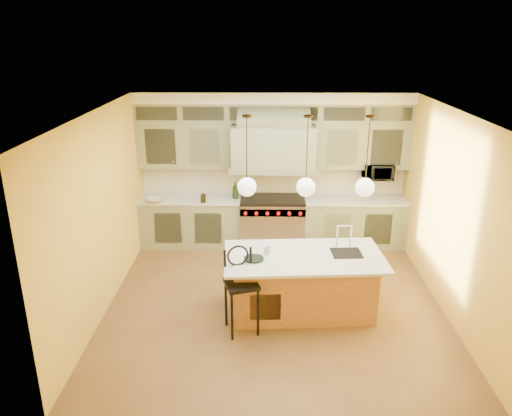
{
  "coord_description": "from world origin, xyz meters",
  "views": [
    {
      "loc": [
        -0.18,
        -6.72,
        3.94
      ],
      "look_at": [
        -0.29,
        0.7,
        1.27
      ],
      "focal_mm": 35.0,
      "sensor_mm": 36.0,
      "label": 1
    }
  ],
  "objects_px": {
    "counter_stool": "(241,285)",
    "microwave": "(378,171)",
    "kitchen_island": "(303,282)",
    "range": "(272,221)"
  },
  "relations": [
    {
      "from": "microwave",
      "to": "counter_stool",
      "type": "bearing_deg",
      "value": -128.96
    },
    {
      "from": "range",
      "to": "counter_stool",
      "type": "height_order",
      "value": "counter_stool"
    },
    {
      "from": "range",
      "to": "kitchen_island",
      "type": "relative_size",
      "value": 0.52
    },
    {
      "from": "kitchen_island",
      "to": "counter_stool",
      "type": "xyz_separation_m",
      "value": [
        -0.88,
        -0.5,
        0.22
      ]
    },
    {
      "from": "counter_stool",
      "to": "microwave",
      "type": "distance_m",
      "value": 3.93
    },
    {
      "from": "range",
      "to": "microwave",
      "type": "xyz_separation_m",
      "value": [
        1.95,
        0.11,
        0.96
      ]
    },
    {
      "from": "counter_stool",
      "to": "microwave",
      "type": "bearing_deg",
      "value": 34.1
    },
    {
      "from": "microwave",
      "to": "kitchen_island",
      "type": "bearing_deg",
      "value": -121.69
    },
    {
      "from": "range",
      "to": "kitchen_island",
      "type": "xyz_separation_m",
      "value": [
        0.41,
        -2.4,
        -0.01
      ]
    },
    {
      "from": "range",
      "to": "microwave",
      "type": "distance_m",
      "value": 2.18
    }
  ]
}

